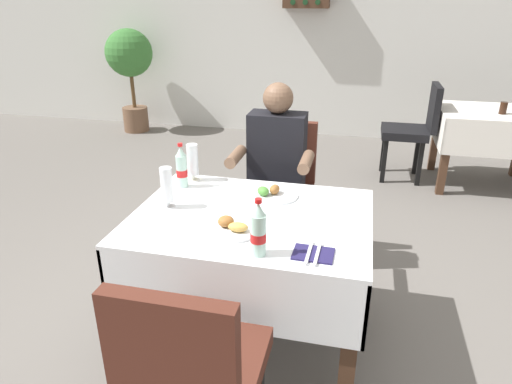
% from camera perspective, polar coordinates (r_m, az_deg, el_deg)
% --- Properties ---
extents(ground_plane, '(11.00, 11.00, 0.00)m').
position_cam_1_polar(ground_plane, '(2.74, -0.49, -16.07)').
color(ground_plane, '#66605B').
extents(back_wall, '(11.00, 0.12, 2.87)m').
position_cam_1_polar(back_wall, '(6.17, 9.08, 20.23)').
color(back_wall, silver).
rests_on(back_wall, ground).
extents(main_dining_table, '(1.17, 0.91, 0.75)m').
position_cam_1_polar(main_dining_table, '(2.32, -0.57, -6.57)').
color(main_dining_table, white).
rests_on(main_dining_table, ground).
extents(chair_far_diner_seat, '(0.44, 0.50, 0.97)m').
position_cam_1_polar(chair_far_diner_seat, '(3.08, 3.18, 0.68)').
color(chair_far_diner_seat, '#4C2319').
rests_on(chair_far_diner_seat, ground).
extents(chair_near_camera_side, '(0.44, 0.50, 0.97)m').
position_cam_1_polar(chair_near_camera_side, '(1.69, -7.89, -21.30)').
color(chair_near_camera_side, '#4C2319').
rests_on(chair_near_camera_side, ground).
extents(seated_diner_far, '(0.50, 0.46, 1.26)m').
position_cam_1_polar(seated_diner_far, '(2.93, 2.46, 2.75)').
color(seated_diner_far, '#282D42').
rests_on(seated_diner_far, ground).
extents(plate_near_camera, '(0.22, 0.22, 0.06)m').
position_cam_1_polar(plate_near_camera, '(2.08, -2.97, -4.46)').
color(plate_near_camera, white).
rests_on(plate_near_camera, main_dining_table).
extents(plate_far_diner, '(0.25, 0.25, 0.06)m').
position_cam_1_polar(plate_far_diner, '(2.44, 2.15, -0.19)').
color(plate_far_diner, white).
rests_on(plate_far_diner, main_dining_table).
extents(beer_glass_left, '(0.07, 0.07, 0.22)m').
position_cam_1_polar(beer_glass_left, '(2.65, -7.95, 3.69)').
color(beer_glass_left, white).
rests_on(beer_glass_left, main_dining_table).
extents(beer_glass_middle, '(0.07, 0.07, 0.21)m').
position_cam_1_polar(beer_glass_middle, '(2.32, -11.13, 0.56)').
color(beer_glass_middle, white).
rests_on(beer_glass_middle, main_dining_table).
extents(cola_bottle_primary, '(0.07, 0.07, 0.25)m').
position_cam_1_polar(cola_bottle_primary, '(1.86, 0.29, -4.88)').
color(cola_bottle_primary, silver).
rests_on(cola_bottle_primary, main_dining_table).
extents(cola_bottle_secondary, '(0.06, 0.06, 0.26)m').
position_cam_1_polar(cola_bottle_secondary, '(2.57, -9.32, 2.99)').
color(cola_bottle_secondary, silver).
rests_on(cola_bottle_secondary, main_dining_table).
extents(napkin_cutlery_set, '(0.17, 0.19, 0.01)m').
position_cam_1_polar(napkin_cutlery_set, '(1.93, 7.21, -7.68)').
color(napkin_cutlery_set, '#231E4C').
rests_on(napkin_cutlery_set, main_dining_table).
extents(background_dining_table, '(0.94, 0.81, 0.75)m').
position_cam_1_polar(background_dining_table, '(4.93, 27.18, 6.95)').
color(background_dining_table, white).
rests_on(background_dining_table, ground).
extents(background_chair_left, '(0.50, 0.44, 0.97)m').
position_cam_1_polar(background_chair_left, '(4.82, 19.29, 7.79)').
color(background_chair_left, black).
rests_on(background_chair_left, ground).
extents(background_table_tumbler, '(0.06, 0.06, 0.11)m').
position_cam_1_polar(background_table_tumbler, '(4.78, 28.63, 9.24)').
color(background_table_tumbler, black).
rests_on(background_table_tumbler, background_dining_table).
extents(potted_plant_corner, '(0.62, 0.62, 1.37)m').
position_cam_1_polar(potted_plant_corner, '(6.50, -15.55, 15.38)').
color(potted_plant_corner, brown).
rests_on(potted_plant_corner, ground).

